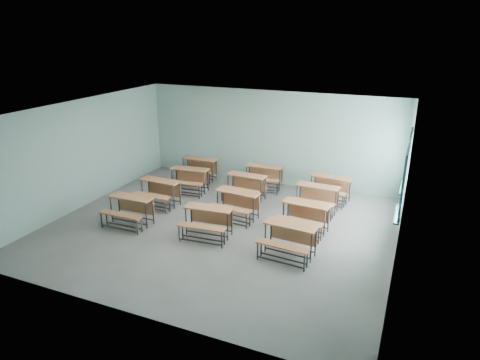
% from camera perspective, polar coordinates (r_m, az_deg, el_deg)
% --- Properties ---
extents(room, '(9.04, 8.04, 3.24)m').
position_cam_1_polar(room, '(11.10, -2.34, 1.05)').
color(room, gray).
rests_on(room, ground).
extents(desk_unit_r0c0, '(1.26, 0.85, 0.78)m').
position_cam_1_polar(desk_unit_r0c0, '(12.08, -14.56, -3.46)').
color(desk_unit_r0c0, '#A05F3A').
rests_on(desk_unit_r0c0, ground).
extents(desk_unit_r0c1, '(1.32, 0.95, 0.78)m').
position_cam_1_polar(desk_unit_r0c1, '(11.05, -4.41, -5.08)').
color(desk_unit_r0c1, '#A05F3A').
rests_on(desk_unit_r0c1, ground).
extents(desk_unit_r0c2, '(1.31, 0.93, 0.78)m').
position_cam_1_polar(desk_unit_r0c2, '(10.17, 6.52, -7.44)').
color(desk_unit_r0c2, '#A05F3A').
rests_on(desk_unit_r0c2, ground).
extents(desk_unit_r1c0, '(1.27, 0.87, 0.78)m').
position_cam_1_polar(desk_unit_r1c0, '(13.19, -10.81, -1.19)').
color(desk_unit_r1c0, '#A05F3A').
rests_on(desk_unit_r1c0, ground).
extents(desk_unit_r1c1, '(1.31, 0.93, 0.78)m').
position_cam_1_polar(desk_unit_r1c1, '(12.06, -0.55, -2.84)').
color(desk_unit_r1c1, '#A05F3A').
rests_on(desk_unit_r1c1, ground).
extents(desk_unit_r1c2, '(1.33, 0.95, 0.78)m').
position_cam_1_polar(desk_unit_r1c2, '(11.41, 8.59, -4.43)').
color(desk_unit_r1c2, '#A05F3A').
rests_on(desk_unit_r1c2, ground).
extents(desk_unit_r2c0, '(1.33, 0.96, 0.78)m').
position_cam_1_polar(desk_unit_r2c0, '(14.11, -6.89, 0.43)').
color(desk_unit_r2c0, '#A05F3A').
rests_on(desk_unit_r2c0, ground).
extents(desk_unit_r2c1, '(1.30, 0.91, 0.78)m').
position_cam_1_polar(desk_unit_r2c1, '(13.41, 0.68, -0.47)').
color(desk_unit_r2c1, '#A05F3A').
rests_on(desk_unit_r2c1, ground).
extents(desk_unit_r2c2, '(1.28, 0.88, 0.78)m').
position_cam_1_polar(desk_unit_r2c2, '(12.69, 10.16, -1.99)').
color(desk_unit_r2c2, '#A05F3A').
rests_on(desk_unit_r2c2, ground).
extents(desk_unit_r3c0, '(1.27, 0.87, 0.78)m').
position_cam_1_polar(desk_unit_r3c0, '(15.20, -5.58, 1.88)').
color(desk_unit_r3c0, '#A05F3A').
rests_on(desk_unit_r3c0, ground).
extents(desk_unit_r3c1, '(1.32, 0.95, 0.78)m').
position_cam_1_polar(desk_unit_r3c1, '(14.31, 3.12, 0.82)').
color(desk_unit_r3c1, '#A05F3A').
rests_on(desk_unit_r3c1, ground).
extents(desk_unit_r3c2, '(1.33, 0.97, 0.78)m').
position_cam_1_polar(desk_unit_r3c2, '(13.55, 11.85, -0.68)').
color(desk_unit_r3c2, '#A05F3A').
rests_on(desk_unit_r3c2, ground).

